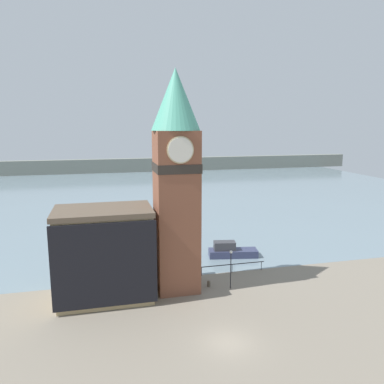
{
  "coord_description": "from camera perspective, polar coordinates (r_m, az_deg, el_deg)",
  "views": [
    {
      "loc": [
        -9.36,
        -26.13,
        17.4
      ],
      "look_at": [
        -0.98,
        8.34,
        11.0
      ],
      "focal_mm": 35.0,
      "sensor_mm": 36.0,
      "label": 1
    }
  ],
  "objects": [
    {
      "name": "ground_plane",
      "position": [
        32.77,
        5.52,
        -21.9
      ],
      "size": [
        160.0,
        160.0,
        0.0
      ],
      "primitive_type": "plane",
      "color": "gray"
    },
    {
      "name": "water",
      "position": [
        102.01,
        -8.2,
        0.31
      ],
      "size": [
        160.0,
        120.0,
        0.0
      ],
      "color": "gray",
      "rests_on": "ground_plane"
    },
    {
      "name": "far_shoreline",
      "position": [
        141.18,
        -9.81,
        4.03
      ],
      "size": [
        180.0,
        3.0,
        5.0
      ],
      "color": "gray",
      "rests_on": "water"
    },
    {
      "name": "pier_railing",
      "position": [
        45.5,
        6.13,
        -11.05
      ],
      "size": [
        8.12,
        0.08,
        1.09
      ],
      "color": "#232328",
      "rests_on": "ground_plane"
    },
    {
      "name": "clock_tower",
      "position": [
        38.33,
        -2.42,
        2.39
      ],
      "size": [
        4.93,
        4.93,
        22.91
      ],
      "color": "brown",
      "rests_on": "ground_plane"
    },
    {
      "name": "pier_building",
      "position": [
        38.84,
        -13.17,
        -9.18
      ],
      "size": [
        9.63,
        6.39,
        9.3
      ],
      "color": "tan",
      "rests_on": "ground_plane"
    },
    {
      "name": "boat_near",
      "position": [
        50.81,
        5.93,
        -8.94
      ],
      "size": [
        6.7,
        3.21,
        2.08
      ],
      "rotation": [
        0.0,
        0.0,
        -0.18
      ],
      "color": "#333856",
      "rests_on": "water"
    },
    {
      "name": "mooring_bollard_near",
      "position": [
        41.93,
        2.58,
        -13.73
      ],
      "size": [
        0.36,
        0.36,
        0.71
      ],
      "color": "brown",
      "rests_on": "ground_plane"
    },
    {
      "name": "lamp_post",
      "position": [
        40.73,
        5.94,
        -10.61
      ],
      "size": [
        0.32,
        0.32,
        4.26
      ],
      "color": "black",
      "rests_on": "ground_plane"
    }
  ]
}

